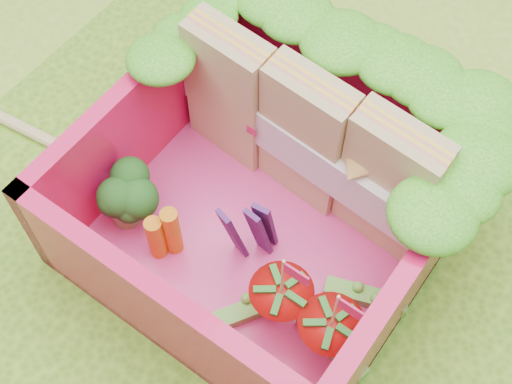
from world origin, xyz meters
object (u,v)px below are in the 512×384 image
at_px(bento_box, 267,195).
at_px(sandwich_stack, 307,138).
at_px(strawberry_right, 329,335).
at_px(broccoli, 120,196).
at_px(chopsticks, 45,139).
at_px(strawberry_left, 281,303).

xyz_separation_m(bento_box, sandwich_stack, (0.01, 0.26, 0.09)).
bearing_deg(strawberry_right, broccoli, -179.07).
relative_size(broccoli, strawberry_right, 0.65).
xyz_separation_m(bento_box, broccoli, (-0.48, -0.31, -0.06)).
relative_size(broccoli, chopsticks, 0.14).
relative_size(sandwich_stack, broccoli, 3.76).
bearing_deg(sandwich_stack, strawberry_right, -49.32).
bearing_deg(chopsticks, strawberry_right, -2.99).
distance_m(bento_box, broccoli, 0.58).
distance_m(broccoli, chopsticks, 0.61).
bearing_deg(bento_box, broccoli, -147.24).
bearing_deg(broccoli, chopsticks, 170.51).
relative_size(sandwich_stack, chopsticks, 0.53).
distance_m(sandwich_stack, strawberry_left, 0.64).
bearing_deg(broccoli, bento_box, 32.76).
relative_size(bento_box, strawberry_right, 2.72).
bearing_deg(sandwich_stack, broccoli, -130.56).
xyz_separation_m(sandwich_stack, strawberry_right, (0.48, -0.55, -0.19)).
bearing_deg(broccoli, strawberry_right, 0.93).
xyz_separation_m(sandwich_stack, broccoli, (-0.49, -0.57, -0.15)).
distance_m(broccoli, strawberry_left, 0.76).
xyz_separation_m(sandwich_stack, strawberry_left, (0.27, -0.55, -0.19)).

